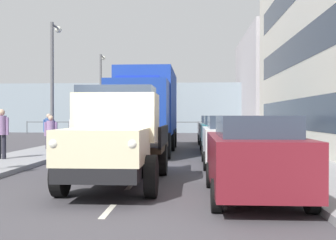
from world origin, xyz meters
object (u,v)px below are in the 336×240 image
at_px(pedestrian_by_lamp, 74,126).
at_px(car_maroon_kerbside_near, 253,156).
at_px(pedestrian_couple_b, 51,132).
at_px(lamp_post_promenade, 53,73).
at_px(lorry_cargo_blue, 146,108).
at_px(car_navy_oppositeside_0, 107,132).
at_px(truck_vintage_cream, 117,138).
at_px(car_red_oppositeside_2, 141,126).
at_px(car_silver_oppositeside_1, 128,128).
at_px(car_teal_kerbside_2, 219,133).
at_px(car_white_kerbside_1, 229,140).
at_px(pedestrian_with_bag, 75,125).
at_px(pedestrian_couple_a, 49,128).
at_px(pedestrian_strolling, 2,129).
at_px(lamp_post_far, 101,87).
at_px(car_grey_kerbside_3, 213,129).

bearing_deg(pedestrian_by_lamp, car_maroon_kerbside_near, 118.60).
bearing_deg(pedestrian_couple_b, lamp_post_promenade, -72.88).
xyz_separation_m(lorry_cargo_blue, car_navy_oppositeside_0, (2.12, -1.30, -1.18)).
height_order(lorry_cargo_blue, car_navy_oppositeside_0, lorry_cargo_blue).
distance_m(truck_vintage_cream, pedestrian_couple_b, 7.15).
relative_size(car_red_oppositeside_2, lamp_post_promenade, 0.77).
xyz_separation_m(truck_vintage_cream, pedestrian_by_lamp, (5.26, -14.01, -0.08)).
bearing_deg(pedestrian_couple_b, car_maroon_kerbside_near, 133.15).
bearing_deg(car_silver_oppositeside_1, car_teal_kerbside_2, 126.80).
height_order(car_maroon_kerbside_near, car_white_kerbside_1, same).
height_order(truck_vintage_cream, car_silver_oppositeside_1, truck_vintage_cream).
height_order(lorry_cargo_blue, lamp_post_promenade, lamp_post_promenade).
distance_m(lorry_cargo_blue, car_teal_kerbside_2, 3.67).
height_order(lorry_cargo_blue, pedestrian_with_bag, lorry_cargo_blue).
bearing_deg(car_silver_oppositeside_1, car_red_oppositeside_2, -90.00).
bearing_deg(pedestrian_couple_a, truck_vintage_cream, 118.72).
bearing_deg(pedestrian_strolling, pedestrian_with_bag, -93.17).
height_order(car_navy_oppositeside_0, lamp_post_far, lamp_post_far).
height_order(truck_vintage_cream, lamp_post_promenade, lamp_post_promenade).
height_order(pedestrian_couple_b, pedestrian_with_bag, pedestrian_with_bag).
bearing_deg(car_teal_kerbside_2, truck_vintage_cream, 72.38).
bearing_deg(car_navy_oppositeside_0, truck_vintage_cream, 103.33).
distance_m(truck_vintage_cream, pedestrian_by_lamp, 14.97).
relative_size(truck_vintage_cream, car_navy_oppositeside_0, 1.24).
bearing_deg(pedestrian_couple_b, car_teal_kerbside_2, -152.13).
xyz_separation_m(car_teal_kerbside_2, pedestrian_couple_b, (6.87, 3.64, 0.18)).
distance_m(lorry_cargo_blue, lamp_post_far, 11.77).
bearing_deg(pedestrian_by_lamp, car_red_oppositeside_2, -106.19).
bearing_deg(car_white_kerbside_1, car_maroon_kerbside_near, 90.00).
height_order(truck_vintage_cream, car_grey_kerbside_3, truck_vintage_cream).
bearing_deg(lamp_post_far, pedestrian_strolling, 89.31).
bearing_deg(lamp_post_far, pedestrian_with_bag, 91.85).
height_order(car_teal_kerbside_2, car_navy_oppositeside_0, same).
bearing_deg(car_white_kerbside_1, car_red_oppositeside_2, -74.14).
relative_size(lorry_cargo_blue, car_silver_oppositeside_1, 1.78).
height_order(truck_vintage_cream, car_red_oppositeside_2, truck_vintage_cream).
relative_size(car_maroon_kerbside_near, pedestrian_strolling, 2.24).
bearing_deg(pedestrian_strolling, car_grey_kerbside_3, -127.96).
xyz_separation_m(car_maroon_kerbside_near, car_grey_kerbside_3, (0.00, -16.29, -0.00)).
bearing_deg(lamp_post_far, car_grey_kerbside_3, 149.17).
height_order(car_white_kerbside_1, car_grey_kerbside_3, same).
distance_m(car_white_kerbside_1, lamp_post_far, 17.74).
xyz_separation_m(lorry_cargo_blue, car_teal_kerbside_2, (-3.41, -0.63, -1.18)).
bearing_deg(car_maroon_kerbside_near, lamp_post_far, -69.25).
height_order(car_teal_kerbside_2, pedestrian_by_lamp, pedestrian_by_lamp).
xyz_separation_m(truck_vintage_cream, pedestrian_with_bag, (4.66, -12.25, 0.01)).
bearing_deg(lamp_post_far, car_navy_oppositeside_0, 104.56).
xyz_separation_m(car_navy_oppositeside_0, pedestrian_couple_b, (1.34, 4.31, 0.17)).
bearing_deg(car_navy_oppositeside_0, car_maroon_kerbside_near, 115.42).
bearing_deg(lamp_post_far, truck_vintage_cream, 103.92).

